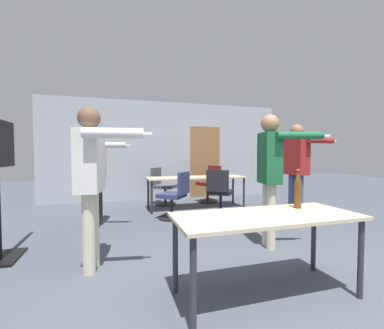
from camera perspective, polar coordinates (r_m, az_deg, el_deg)
ground_plane at (r=2.43m, az=26.18°, el=-29.34°), size 24.00×24.00×0.00m
back_wall at (r=7.26m, az=-5.20°, el=3.02°), size 6.63×0.12×2.70m
conference_table_near at (r=2.42m, az=16.24°, el=-12.42°), size 1.65×0.68×0.73m
conference_table_far at (r=5.93m, az=0.97°, el=-3.35°), size 2.26×0.69×0.73m
person_center_tall at (r=2.97m, az=-21.46°, el=-1.51°), size 0.78×0.72×1.77m
person_left_plaid at (r=5.15m, az=22.27°, el=0.39°), size 0.86×0.64×1.81m
person_near_casual at (r=3.60m, az=17.05°, el=-0.28°), size 0.76×0.68×1.79m
person_far_watching at (r=4.75m, az=-20.22°, el=-0.53°), size 0.72×0.70×1.69m
office_chair_side_rolled at (r=6.80m, az=3.97°, el=-4.50°), size 0.66×0.63×0.94m
office_chair_mid_tucked at (r=5.20m, az=6.18°, el=-6.60°), size 0.67×0.69×0.95m
office_chair_far_left at (r=5.01m, az=-3.76°, el=-7.24°), size 0.69×0.68×0.92m
office_chair_far_right at (r=6.47m, az=-6.57°, el=-5.08°), size 0.69×0.68×0.91m
beer_bottle at (r=2.74m, az=22.45°, el=-5.25°), size 0.07×0.07×0.38m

